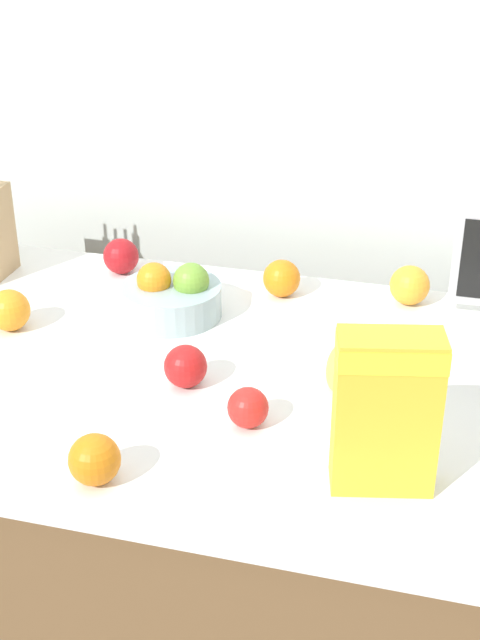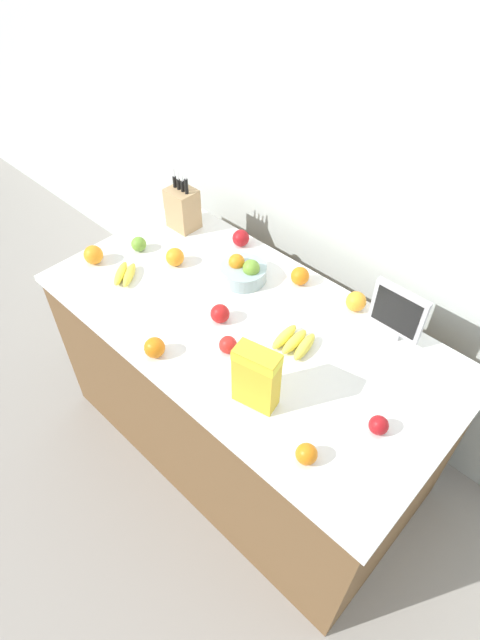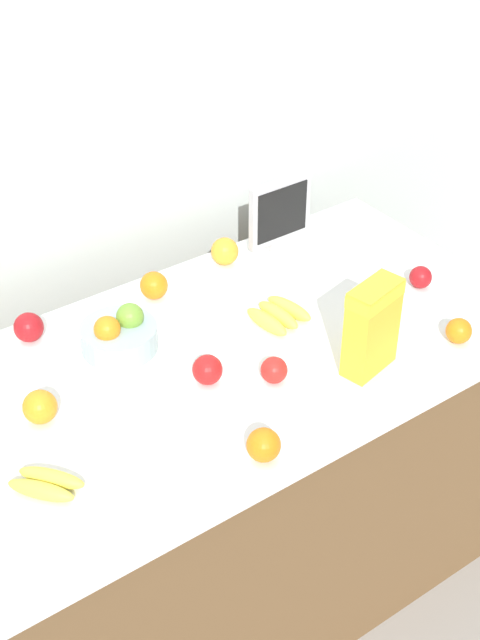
{
  "view_description": "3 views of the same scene",
  "coord_description": "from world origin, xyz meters",
  "px_view_note": "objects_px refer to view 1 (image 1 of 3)",
  "views": [
    {
      "loc": [
        0.37,
        -1.39,
        1.78
      ],
      "look_at": [
        0.0,
        0.01,
        1.03
      ],
      "focal_mm": 50.0,
      "sensor_mm": 36.0,
      "label": 1
    },
    {
      "loc": [
        0.99,
        -1.06,
        2.39
      ],
      "look_at": [
        0.01,
        -0.04,
        0.97
      ],
      "focal_mm": 28.0,
      "sensor_mm": 36.0,
      "label": 2
    },
    {
      "loc": [
        -1.04,
        -1.55,
        2.41
      ],
      "look_at": [
        0.05,
        -0.02,
        1.04
      ],
      "focal_mm": 50.0,
      "sensor_mm": 36.0,
      "label": 3
    }
  ],
  "objects_px": {
    "fruit_bowl": "(172,296)",
    "apple_middle": "(186,366)",
    "cereal_box": "(387,405)",
    "orange_front_right": "(410,285)",
    "orange_front_center": "(282,278)",
    "apple_front": "(248,408)",
    "orange_by_cereal": "(9,310)",
    "banana_bunch_right": "(363,369)",
    "apple_rightmost": "(121,256)",
    "orange_mid_left": "(95,460)"
  },
  "relations": [
    {
      "from": "fruit_bowl",
      "to": "apple_middle",
      "type": "xyz_separation_m",
      "value": [
        0.11,
        -0.26,
        -0.0
      ]
    },
    {
      "from": "cereal_box",
      "to": "fruit_bowl",
      "type": "relative_size",
      "value": 1.24
    },
    {
      "from": "orange_front_right",
      "to": "orange_front_center",
      "type": "xyz_separation_m",
      "value": [
        -0.27,
        -0.03,
        -0.0
      ]
    },
    {
      "from": "apple_front",
      "to": "orange_by_cereal",
      "type": "height_order",
      "value": "orange_by_cereal"
    },
    {
      "from": "fruit_bowl",
      "to": "banana_bunch_right",
      "type": "xyz_separation_m",
      "value": [
        0.42,
        -0.15,
        -0.02
      ]
    },
    {
      "from": "apple_front",
      "to": "orange_front_right",
      "type": "bearing_deg",
      "value": 67.86
    },
    {
      "from": "cereal_box",
      "to": "apple_rightmost",
      "type": "xyz_separation_m",
      "value": [
        -0.68,
        0.63,
        -0.1
      ]
    },
    {
      "from": "apple_front",
      "to": "orange_front_right",
      "type": "relative_size",
      "value": 0.82
    },
    {
      "from": "cereal_box",
      "to": "apple_middle",
      "type": "xyz_separation_m",
      "value": [
        -0.38,
        0.2,
        -0.1
      ]
    },
    {
      "from": "cereal_box",
      "to": "orange_mid_left",
      "type": "distance_m",
      "value": 0.45
    },
    {
      "from": "banana_bunch_right",
      "to": "apple_front",
      "type": "relative_size",
      "value": 2.47
    },
    {
      "from": "cereal_box",
      "to": "orange_front_right",
      "type": "height_order",
      "value": "cereal_box"
    },
    {
      "from": "cereal_box",
      "to": "fruit_bowl",
      "type": "height_order",
      "value": "cereal_box"
    },
    {
      "from": "apple_front",
      "to": "orange_by_cereal",
      "type": "relative_size",
      "value": 0.83
    },
    {
      "from": "apple_front",
      "to": "orange_front_center",
      "type": "height_order",
      "value": "orange_front_center"
    },
    {
      "from": "apple_middle",
      "to": "orange_front_right",
      "type": "distance_m",
      "value": 0.57
    },
    {
      "from": "orange_by_cereal",
      "to": "cereal_box",
      "type": "bearing_deg",
      "value": -21.49
    },
    {
      "from": "apple_front",
      "to": "fruit_bowl",
      "type": "bearing_deg",
      "value": 125.67
    },
    {
      "from": "apple_rightmost",
      "to": "orange_by_cereal",
      "type": "bearing_deg",
      "value": -110.06
    },
    {
      "from": "fruit_bowl",
      "to": "orange_mid_left",
      "type": "height_order",
      "value": "fruit_bowl"
    },
    {
      "from": "orange_mid_left",
      "to": "orange_front_center",
      "type": "bearing_deg",
      "value": 79.35
    },
    {
      "from": "orange_by_cereal",
      "to": "orange_front_center",
      "type": "bearing_deg",
      "value": 30.55
    },
    {
      "from": "cereal_box",
      "to": "apple_front",
      "type": "bearing_deg",
      "value": 144.36
    },
    {
      "from": "cereal_box",
      "to": "fruit_bowl",
      "type": "distance_m",
      "value": 0.68
    },
    {
      "from": "orange_by_cereal",
      "to": "orange_front_right",
      "type": "xyz_separation_m",
      "value": [
        0.78,
        0.33,
        0.0
      ]
    },
    {
      "from": "fruit_bowl",
      "to": "apple_middle",
      "type": "bearing_deg",
      "value": -66.4
    },
    {
      "from": "cereal_box",
      "to": "orange_front_center",
      "type": "height_order",
      "value": "cereal_box"
    },
    {
      "from": "apple_rightmost",
      "to": "orange_mid_left",
      "type": "height_order",
      "value": "same"
    },
    {
      "from": "fruit_bowl",
      "to": "orange_mid_left",
      "type": "xyz_separation_m",
      "value": [
        0.07,
        -0.56,
        -0.0
      ]
    },
    {
      "from": "orange_by_cereal",
      "to": "orange_front_center",
      "type": "distance_m",
      "value": 0.58
    },
    {
      "from": "apple_rightmost",
      "to": "orange_front_center",
      "type": "height_order",
      "value": "same"
    },
    {
      "from": "fruit_bowl",
      "to": "banana_bunch_right",
      "type": "distance_m",
      "value": 0.45
    },
    {
      "from": "cereal_box",
      "to": "orange_front_right",
      "type": "bearing_deg",
      "value": 78.73
    },
    {
      "from": "apple_middle",
      "to": "orange_by_cereal",
      "type": "distance_m",
      "value": 0.43
    },
    {
      "from": "apple_middle",
      "to": "orange_front_right",
      "type": "xyz_separation_m",
      "value": [
        0.36,
        0.44,
        0.0
      ]
    },
    {
      "from": "apple_middle",
      "to": "orange_front_center",
      "type": "relative_size",
      "value": 0.96
    },
    {
      "from": "apple_rightmost",
      "to": "cereal_box",
      "type": "bearing_deg",
      "value": -42.99
    },
    {
      "from": "orange_front_right",
      "to": "orange_mid_left",
      "type": "height_order",
      "value": "orange_front_right"
    },
    {
      "from": "cereal_box",
      "to": "orange_mid_left",
      "type": "bearing_deg",
      "value": -178.42
    },
    {
      "from": "fruit_bowl",
      "to": "apple_middle",
      "type": "relative_size",
      "value": 2.64
    },
    {
      "from": "apple_front",
      "to": "orange_mid_left",
      "type": "bearing_deg",
      "value": -132.22
    },
    {
      "from": "cereal_box",
      "to": "orange_by_cereal",
      "type": "bearing_deg",
      "value": 145.75
    },
    {
      "from": "banana_bunch_right",
      "to": "apple_front",
      "type": "xyz_separation_m",
      "value": [
        -0.17,
        -0.2,
        0.01
      ]
    },
    {
      "from": "orange_front_center",
      "to": "fruit_bowl",
      "type": "bearing_deg",
      "value": -142.77
    },
    {
      "from": "banana_bunch_right",
      "to": "apple_rightmost",
      "type": "bearing_deg",
      "value": 151.51
    },
    {
      "from": "apple_middle",
      "to": "orange_mid_left",
      "type": "xyz_separation_m",
      "value": [
        -0.05,
        -0.3,
        0.0
      ]
    },
    {
      "from": "fruit_bowl",
      "to": "apple_front",
      "type": "height_order",
      "value": "fruit_bowl"
    },
    {
      "from": "apple_front",
      "to": "orange_front_right",
      "type": "height_order",
      "value": "orange_front_right"
    },
    {
      "from": "orange_front_center",
      "to": "orange_mid_left",
      "type": "relative_size",
      "value": 1.01
    },
    {
      "from": "apple_middle",
      "to": "orange_mid_left",
      "type": "relative_size",
      "value": 0.97
    }
  ]
}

